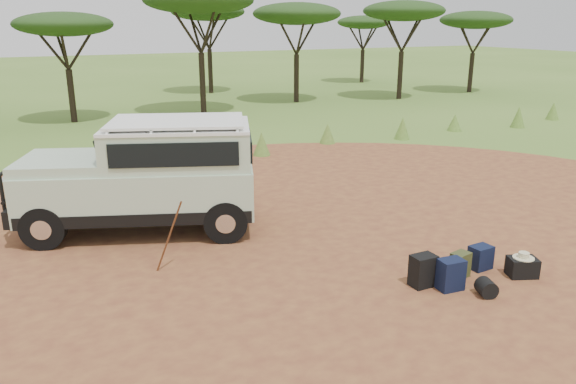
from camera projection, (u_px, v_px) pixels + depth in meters
name	position (u px, v px, depth m)	size (l,w,h in m)	color
ground	(294.00, 262.00, 10.75)	(140.00, 140.00, 0.00)	#54782A
dirt_clearing	(294.00, 262.00, 10.75)	(23.00, 23.00, 0.01)	#975E31
grass_fringe	(176.00, 151.00, 18.11)	(36.60, 1.60, 0.90)	#54782A
acacia_treeline	(120.00, 10.00, 26.61)	(46.70, 13.20, 6.26)	black
safari_vehicle	(147.00, 179.00, 12.07)	(5.34, 3.59, 2.44)	#B1CAAC
walking_staff	(169.00, 237.00, 10.18)	(0.03, 0.03, 1.45)	maroon
backpack_black	(423.00, 271.00, 9.72)	(0.42, 0.31, 0.57)	black
backpack_navy	(450.00, 275.00, 9.60)	(0.42, 0.30, 0.56)	#101D33
backpack_olive	(460.00, 265.00, 10.07)	(0.34, 0.25, 0.47)	#3A401D
duffel_navy	(480.00, 258.00, 10.42)	(0.40, 0.30, 0.45)	#101D33
hard_case	(522.00, 267.00, 10.12)	(0.50, 0.36, 0.36)	black
stuff_sack	(486.00, 288.00, 9.40)	(0.30, 0.30, 0.30)	black
safari_hat	(524.00, 256.00, 10.05)	(0.38, 0.38, 0.11)	beige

